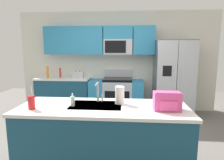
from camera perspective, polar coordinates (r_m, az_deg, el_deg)
name	(u,v)px	position (r m, az deg, el deg)	size (l,w,h in m)	color
ground_plane	(110,147)	(3.44, -0.68, -19.25)	(9.00, 9.00, 0.00)	#66605B
kitchen_wall_unit	(111,55)	(5.11, -0.19, 7.40)	(5.20, 0.43, 2.60)	silver
back_counter	(64,94)	(5.22, -14.08, -4.17)	(1.38, 0.63, 0.90)	navy
range_oven	(116,96)	(4.96, 1.24, -4.68)	(1.36, 0.61, 1.10)	#B7BABF
refrigerator	(173,78)	(4.92, 17.73, 0.48)	(0.90, 0.76, 1.85)	#4C4F54
island_counter	(103,138)	(2.69, -2.62, -16.94)	(2.21, 0.83, 0.90)	navy
toaster	(78,75)	(4.96, -10.08, 1.61)	(0.28, 0.16, 0.18)	#B7BABF
pepper_mill	(60,73)	(5.14, -15.16, 2.11)	(0.05, 0.05, 0.25)	#B2332D
bottle_orange	(48,72)	(5.25, -18.66, 2.33)	(0.06, 0.06, 0.30)	orange
sink_faucet	(98,90)	(2.68, -4.20, -3.12)	(0.09, 0.21, 0.28)	#B7BABF
drink_cup_red	(32,102)	(2.59, -22.88, -6.15)	(0.08, 0.08, 0.29)	red
soap_dispenser	(73,101)	(2.57, -11.68, -6.14)	(0.06, 0.06, 0.17)	#A5D8B2
paper_towel_roll	(120,95)	(2.61, 2.32, -4.52)	(0.12, 0.12, 0.24)	white
backpack	(167,101)	(2.44, 16.07, -5.95)	(0.32, 0.22, 0.23)	#EA4C93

